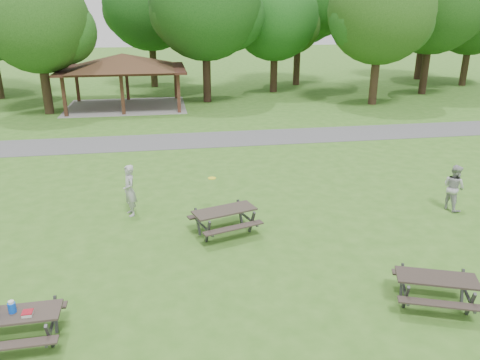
% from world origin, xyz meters
% --- Properties ---
extents(ground, '(160.00, 160.00, 0.00)m').
position_xyz_m(ground, '(0.00, 0.00, 0.00)').
color(ground, '#36681D').
rests_on(ground, ground).
extents(asphalt_path, '(120.00, 3.20, 0.02)m').
position_xyz_m(asphalt_path, '(0.00, 14.00, 0.01)').
color(asphalt_path, '#4D4D50').
rests_on(asphalt_path, ground).
extents(pavilion, '(8.60, 7.01, 3.76)m').
position_xyz_m(pavilion, '(-4.00, 24.00, 3.06)').
color(pavilion, '#311C12').
rests_on(pavilion, ground).
extents(tree_row_d, '(6.93, 6.60, 9.27)m').
position_xyz_m(tree_row_d, '(-8.92, 22.53, 5.77)').
color(tree_row_d, black).
rests_on(tree_row_d, ground).
extents(tree_row_e, '(8.40, 8.00, 11.02)m').
position_xyz_m(tree_row_e, '(2.10, 25.03, 6.78)').
color(tree_row_e, black).
rests_on(tree_row_e, ground).
extents(tree_row_f, '(7.35, 7.00, 9.55)m').
position_xyz_m(tree_row_f, '(8.09, 28.53, 5.84)').
color(tree_row_f, '#301D15').
rests_on(tree_row_f, ground).
extents(tree_row_g, '(7.77, 7.40, 10.25)m').
position_xyz_m(tree_row_g, '(14.09, 22.03, 6.33)').
color(tree_row_g, '#322116').
rests_on(tree_row_g, ground).
extents(tree_row_h, '(8.61, 8.20, 11.37)m').
position_xyz_m(tree_row_h, '(20.10, 25.53, 7.03)').
color(tree_row_h, black).
rests_on(tree_row_h, ground).
extents(tree_row_i, '(7.14, 6.80, 9.52)m').
position_xyz_m(tree_row_i, '(26.08, 29.03, 5.91)').
color(tree_row_i, black).
rests_on(tree_row_i, ground).
extents(tree_deep_b, '(8.40, 8.00, 11.13)m').
position_xyz_m(tree_deep_b, '(-1.90, 33.03, 6.89)').
color(tree_deep_b, '#2E2114').
rests_on(tree_deep_b, ground).
extents(tree_deep_d, '(8.40, 8.00, 11.27)m').
position_xyz_m(tree_deep_d, '(24.10, 33.53, 7.03)').
color(tree_deep_d, black).
rests_on(tree_deep_d, ground).
extents(picnic_table_near, '(1.86, 1.52, 1.27)m').
position_xyz_m(picnic_table_near, '(-4.89, -1.75, 0.73)').
color(picnic_table_near, '#312823').
rests_on(picnic_table_near, ground).
extents(picnic_table_middle, '(2.33, 2.08, 0.85)m').
position_xyz_m(picnic_table_middle, '(0.29, 2.72, 0.62)').
color(picnic_table_middle, '#2F2822').
rests_on(picnic_table_middle, ground).
extents(picnic_table_far, '(2.25, 2.03, 0.80)m').
position_xyz_m(picnic_table_far, '(4.73, -1.90, 0.59)').
color(picnic_table_far, black).
rests_on(picnic_table_far, ground).
extents(frisbee_in_flight, '(0.32, 0.32, 0.02)m').
position_xyz_m(frisbee_in_flight, '(0.09, 4.34, 1.30)').
color(frisbee_in_flight, yellow).
rests_on(frisbee_in_flight, ground).
extents(frisbee_thrower, '(0.62, 0.76, 1.80)m').
position_xyz_m(frisbee_thrower, '(-2.70, 4.68, 0.90)').
color(frisbee_thrower, '#A6A5A8').
rests_on(frisbee_thrower, ground).
extents(frisbee_catcher, '(0.82, 0.94, 1.65)m').
position_xyz_m(frisbee_catcher, '(8.49, 3.29, 0.82)').
color(frisbee_catcher, '#A7A7AA').
rests_on(frisbee_catcher, ground).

